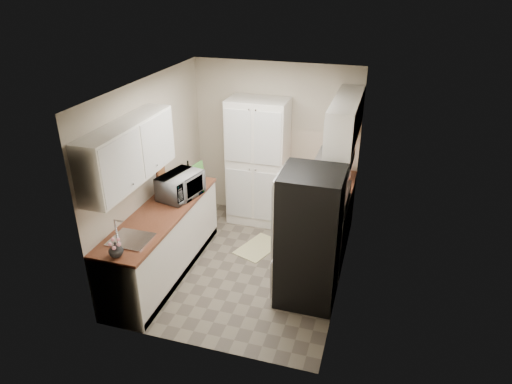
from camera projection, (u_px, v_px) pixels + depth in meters
The scene contains 16 objects.
ground at pixel (245, 265), 6.35m from camera, with size 3.20×3.20×0.00m, color #665B4C.
room_shell at pixel (242, 156), 5.63m from camera, with size 2.64×3.24×2.52m.
pantry_cabinet at pixel (258, 162), 7.09m from camera, with size 0.90×0.55×2.00m, color silver.
base_cabinet_left at pixel (164, 243), 6.04m from camera, with size 0.60×2.30×0.88m, color silver.
countertop_left at pixel (160, 213), 5.84m from camera, with size 0.63×2.33×0.04m, color brown.
base_cabinet_right at pixel (331, 208), 6.92m from camera, with size 0.60×0.80×0.88m, color silver.
countertop_right at pixel (333, 181), 6.72m from camera, with size 0.63×0.83×0.04m, color brown.
electric_range at pixel (321, 232), 6.22m from camera, with size 0.71×0.78×1.13m.
refrigerator at pixel (309, 238), 5.38m from camera, with size 0.70×0.72×1.70m, color #B7B7BC.
microwave at pixel (180, 186), 6.13m from camera, with size 0.60×0.41×0.33m, color #B1B0B5.
wine_bottle at pixel (188, 172), 6.59m from camera, with size 0.07×0.07×0.29m, color black.
flower_vase at pixel (116, 250), 4.88m from camera, with size 0.16×0.16×0.17m, color beige.
cutting_board at pixel (199, 173), 6.57m from camera, with size 0.02×0.24×0.29m, color #479537.
toaster_oven at pixel (341, 172), 6.72m from camera, with size 0.26×0.33×0.19m, color #B8B7BC.
fruit_basket at pixel (342, 162), 6.67m from camera, with size 0.25×0.25×0.11m, color #DE3B00, non-canonical shape.
kitchen_mat at pixel (258, 247), 6.74m from camera, with size 0.44×0.70×0.01m, color #CBC588.
Camera 1 is at (1.65, -4.99, 3.70)m, focal length 32.00 mm.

